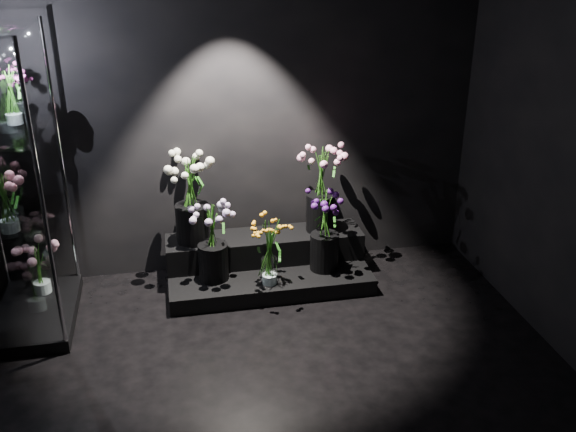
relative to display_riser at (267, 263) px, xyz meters
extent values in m
plane|color=black|center=(-0.16, -1.67, -0.15)|extent=(4.00, 4.00, 0.00)
plane|color=black|center=(-0.16, 0.33, 1.25)|extent=(4.00, 0.00, 4.00)
cube|color=black|center=(0.00, -0.08, -0.08)|extent=(1.67, 0.74, 0.14)
cube|color=black|center=(0.00, 0.10, 0.10)|extent=(1.67, 0.37, 0.23)
cube|color=black|center=(-1.84, -0.28, -0.10)|extent=(0.60, 0.99, 0.10)
cube|color=white|center=(-1.84, -0.28, 0.69)|extent=(0.54, 0.93, 0.01)
cube|color=white|center=(-1.84, -0.28, 1.34)|extent=(0.54, 0.93, 0.01)
cylinder|color=white|center=(-0.03, -0.32, 0.10)|extent=(0.13, 0.13, 0.23)
cylinder|color=black|center=(-0.46, -0.15, 0.14)|extent=(0.24, 0.24, 0.31)
cylinder|color=black|center=(0.46, -0.16, 0.14)|extent=(0.24, 0.24, 0.31)
cylinder|color=black|center=(-0.60, 0.10, 0.38)|extent=(0.28, 0.28, 0.32)
cylinder|color=black|center=(0.48, 0.10, 0.38)|extent=(0.24, 0.24, 0.33)
cylinder|color=white|center=(-1.85, -0.49, 0.82)|extent=(0.14, 0.14, 0.24)
cylinder|color=white|center=(-1.78, -0.11, 1.45)|extent=(0.12, 0.12, 0.21)
cylinder|color=white|center=(-1.81, -0.04, 0.08)|extent=(0.14, 0.14, 0.27)
camera|label=1|loc=(-0.76, -4.75, 2.57)|focal=40.00mm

